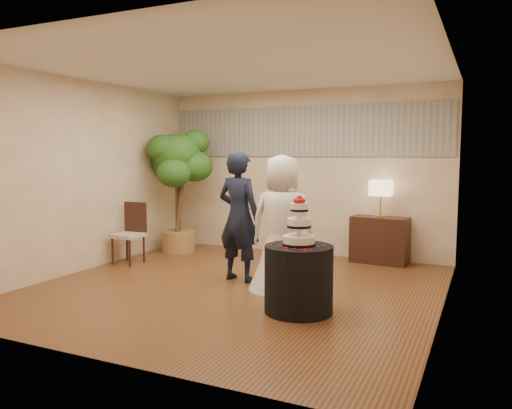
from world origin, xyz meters
The scene contains 15 objects.
floor centered at (0.00, 0.00, 0.00)m, with size 5.00×5.00×0.00m, color brown.
ceiling centered at (0.00, 0.00, 2.80)m, with size 5.00×5.00×0.00m, color white.
wall_back centered at (0.00, 2.50, 1.40)m, with size 5.00×0.06×2.80m, color beige.
wall_front centered at (0.00, -2.50, 1.40)m, with size 5.00×0.06×2.80m, color beige.
wall_left centered at (-2.50, 0.00, 1.40)m, with size 0.06×5.00×2.80m, color beige.
wall_right centered at (2.50, 0.00, 1.40)m, with size 0.06×5.00×2.80m, color beige.
mural_border centered at (0.00, 2.48, 2.10)m, with size 4.90×0.02×0.85m, color #97978F.
groom centered at (-0.14, 0.36, 0.88)m, with size 0.64×0.42×1.76m, color black.
bride centered at (0.55, 0.21, 0.86)m, with size 0.86×0.86×1.72m, color white.
cake_table centered at (1.07, -0.59, 0.37)m, with size 0.75×0.75×0.74m, color black.
wedding_cake centered at (1.07, -0.59, 1.01)m, with size 0.35×0.35×0.55m, color white, non-canonical shape.
console centered at (1.39, 2.26, 0.37)m, with size 0.88×0.39×0.73m, color black.
table_lamp centered at (1.39, 2.26, 1.02)m, with size 0.33×0.33×0.58m, color tan, non-canonical shape.
ficus_tree centered at (-1.99, 1.67, 1.09)m, with size 1.04×1.04×2.18m, color #295D1D, non-canonical shape.
side_chair centered at (-2.19, 0.55, 0.48)m, with size 0.44×0.46×0.96m, color black, non-canonical shape.
Camera 1 is at (2.90, -5.60, 1.74)m, focal length 35.00 mm.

